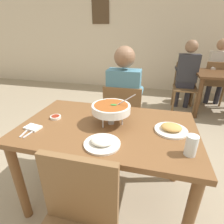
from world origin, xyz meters
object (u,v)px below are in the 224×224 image
Objects in this scene: dining_table_main at (108,138)px; rice_plate at (102,142)px; chair_diner_main at (123,117)px; sauce_dish at (56,117)px; curry_bowl at (111,109)px; appetizer_plate at (171,129)px; dining_table_far at (224,81)px; diner_main at (124,97)px; chair_bg_left at (214,81)px; patron_bg_left at (218,68)px; drink_glass at (191,146)px; patron_bg_right at (187,72)px; chair_bg_right at (185,83)px.

dining_table_main is 5.66× the size of rice_plate.
chair_diner_main is 10.00× the size of sauce_dish.
curry_bowl is at bearing -88.28° from chair_diner_main.
dining_table_main is at bearing -115.73° from curry_bowl.
dining_table_far is at bearing 65.24° from appetizer_plate.
diner_main is 1.46× the size of chair_bg_left.
sauce_dish is at bearing -124.91° from patron_bg_left.
diner_main is at bearing 90.00° from dining_table_main.
curry_bowl reaches higher than appetizer_plate.
drink_glass is (0.09, -0.26, 0.04)m from appetizer_plate.
diner_main is 1.31× the size of dining_table_far.
drink_glass reaches higher than sauce_dish.
appetizer_plate is at bearing -55.76° from diner_main.
diner_main reaches higher than chair_bg_left.
patron_bg_right is (0.33, 2.63, -0.08)m from drink_glass.
diner_main is 5.46× the size of appetizer_plate.
chair_diner_main reaches higher than dining_table_far.
appetizer_plate is (0.48, -0.67, 0.28)m from chair_diner_main.
chair_bg_right is (0.44, 2.41, -0.28)m from appetizer_plate.
drink_glass is 3.19m from chair_bg_left.
appetizer_plate reaches higher than sauce_dish.
patron_bg_left is at bearing 61.80° from curry_bowl.
chair_bg_left is 0.70m from chair_bg_right.
patron_bg_right is (0.86, 2.66, -0.04)m from rice_plate.
patron_bg_right is (-0.64, 0.07, 0.12)m from dining_table_far.
diner_main is 1.46× the size of chair_bg_right.
sauce_dish is at bearing 151.07° from rice_plate.
curry_bowl is 0.47m from appetizer_plate.
rice_plate is 1.00× the size of appetizer_plate.
chair_diner_main is 3.75× the size of rice_plate.
dining_table_main is at bearing -118.17° from patron_bg_left.
diner_main is (0.00, 0.74, 0.09)m from dining_table_main.
diner_main is 2.57m from chair_bg_left.
appetizer_plate is (0.46, -0.01, -0.11)m from curry_bowl.
sauce_dish is at bearing 177.81° from dining_table_main.
dining_table_main is 1.51× the size of chair_bg_left.
sauce_dish is 3.06m from dining_table_far.
dining_table_main is at bearing -110.52° from patron_bg_right.
rice_plate is at bearing -115.72° from patron_bg_left.
patron_bg_left and patron_bg_right have the same top height.
chair_diner_main is 3.75× the size of appetizer_plate.
rice_plate is at bearing -82.49° from dining_table_main.
curry_bowl is (0.02, -0.69, 0.15)m from diner_main.
rice_plate is 3.53m from patron_bg_left.
patron_bg_left is at bearing 54.82° from chair_diner_main.
dining_table_far is (0.97, 2.56, -0.20)m from drink_glass.
diner_main is (0.00, 0.03, 0.24)m from chair_diner_main.
patron_bg_left reaches higher than curry_bowl.
patron_bg_right is (1.36, 2.38, -0.03)m from sauce_dish.
appetizer_plate reaches higher than dining_table_far.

